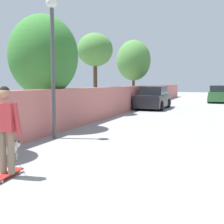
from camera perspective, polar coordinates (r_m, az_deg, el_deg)
The scene contains 11 objects.
ground_plane at distance 16.17m, azimuth 12.48°, elevation -0.66°, with size 80.00×80.00×0.00m, color gray.
wall_left at distance 15.01m, azimuth -0.86°, elevation 1.99°, with size 48.00×0.30×1.57m, color #CC726B.
tree_left_near at distance 11.41m, azimuth -13.43°, elevation 10.76°, with size 2.62×2.62×4.35m.
tree_left_mid at distance 16.44m, azimuth -3.37°, elevation 12.10°, with size 1.98×1.98×4.55m.
tree_left_far at distance 21.88m, azimuth 4.31°, elevation 10.15°, with size 2.54×2.54×4.95m.
lamp_post at distance 9.43m, azimuth -11.72°, elevation 13.25°, with size 0.36×0.36×4.44m.
skateboard at distance 5.89m, azimuth -20.01°, elevation -11.52°, with size 0.82×0.29×0.08m.
person_skateboarder at distance 5.68m, azimuth -20.35°, elevation -2.05°, with size 0.26×0.72×1.64m.
dog at distance 6.99m, azimuth -19.26°, elevation -7.02°, with size 1.27×0.84×1.06m.
car_near at distance 20.11m, azimuth 8.27°, elevation 2.72°, with size 4.40×1.80×1.54m.
car_far at distance 27.88m, azimuth 20.42°, elevation 3.26°, with size 4.03×1.80×1.54m.
Camera 1 is at (-1.90, -2.36, 1.79)m, focal length 46.07 mm.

